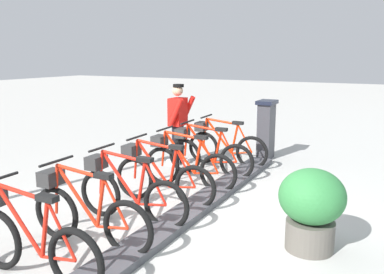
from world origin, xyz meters
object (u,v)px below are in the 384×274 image
Objects in this scene: planter_bush at (311,205)px; payment_kiosk at (266,129)px; bike_docked_1 at (206,154)px; bike_docked_6 at (28,239)px; worker_near_rack at (178,121)px; bike_docked_4 at (127,192)px; bike_docked_3 at (160,176)px; bike_docked_5 at (85,212)px; bike_docked_2 at (185,164)px; bike_docked_0 at (224,145)px.

payment_kiosk is at bearing -65.36° from planter_bush.
bike_docked_1 is 1.00× the size of bike_docked_6.
bike_docked_4 is at bearing 106.67° from worker_near_rack.
bike_docked_3 is 2.41m from planter_bush.
bike_docked_1 is 3.17m from planter_bush.
bike_docked_6 is at bearing 90.00° from bike_docked_5.
worker_near_rack reaches higher than planter_bush.
bike_docked_2 and bike_docked_4 have the same top height.
payment_kiosk is at bearing -138.10° from worker_near_rack.
bike_docked_5 is 1.77× the size of planter_bush.
bike_docked_2 is 3.27m from bike_docked_6.
bike_docked_1 is 1.63m from bike_docked_3.
planter_bush is at bearing 168.61° from bike_docked_3.
bike_docked_3 is at bearing -90.00° from bike_docked_4.
payment_kiosk is 0.74× the size of bike_docked_5.
worker_near_rack is at bearing -73.33° from bike_docked_4.
planter_bush is (-3.24, 2.60, -0.37)m from worker_near_rack.
bike_docked_0 and bike_docked_2 have the same top height.
bike_docked_0 and bike_docked_4 have the same top height.
worker_near_rack reaches higher than bike_docked_1.
bike_docked_5 is at bearing 90.00° from bike_docked_2.
payment_kiosk is at bearing -97.67° from bike_docked_4.
worker_near_rack is at bearing -79.10° from bike_docked_6.
bike_docked_2 is at bearing 90.00° from bike_docked_1.
worker_near_rack reaches higher than bike_docked_4.
worker_near_rack reaches higher than bike_docked_0.
worker_near_rack is at bearing -76.81° from bike_docked_5.
payment_kiosk is 0.74× the size of bike_docked_1.
payment_kiosk is 0.74× the size of bike_docked_4.
bike_docked_6 is at bearing 90.00° from bike_docked_0.
bike_docked_6 reaches higher than planter_bush.
bike_docked_0 is at bearing -90.00° from bike_docked_6.
bike_docked_4 is (0.00, 3.27, 0.00)m from bike_docked_0.
bike_docked_3 is at bearing -90.00° from bike_docked_5.
worker_near_rack is at bearing 20.17° from bike_docked_0.
worker_near_rack is (0.88, -2.13, 0.48)m from bike_docked_3.
bike_docked_3 is 1.63m from bike_docked_5.
payment_kiosk is 4.30m from planter_bush.
payment_kiosk is at bearing -99.47° from bike_docked_3.
bike_docked_4 is at bearing 90.00° from bike_docked_3.
bike_docked_3 is at bearing 80.53° from payment_kiosk.
payment_kiosk is 0.77× the size of worker_near_rack.
bike_docked_6 is 4.68m from worker_near_rack.
planter_bush is (-2.36, -0.34, 0.11)m from bike_docked_4.
worker_near_rack reaches higher than payment_kiosk.
worker_near_rack is at bearing 41.90° from payment_kiosk.
bike_docked_6 is at bearing 84.44° from payment_kiosk.
payment_kiosk reaches higher than bike_docked_0.
bike_docked_5 is 1.04× the size of worker_near_rack.
payment_kiosk is 1.97m from worker_near_rack.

